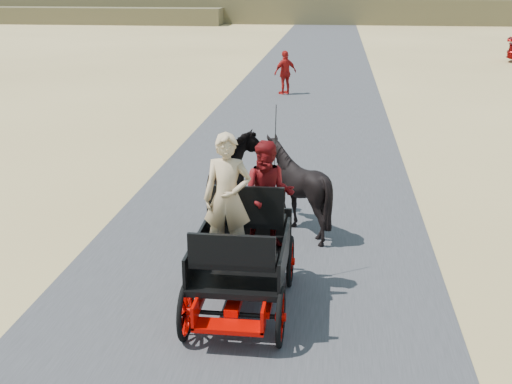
# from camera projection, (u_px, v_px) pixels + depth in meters

# --- Properties ---
(ridge_far) EXTENTS (140.00, 6.00, 2.40)m
(ridge_far) POSITION_uv_depth(u_px,v_px,m) (326.00, 11.00, 64.87)
(ridge_far) COLOR brown
(ridge_far) RESTS_ON ground
(ridge_near) EXTENTS (40.00, 4.00, 1.60)m
(ridge_near) POSITION_uv_depth(u_px,v_px,m) (27.00, 15.00, 64.72)
(ridge_near) COLOR brown
(ridge_near) RESTS_ON ground
(carriage) EXTENTS (1.30, 2.40, 0.72)m
(carriage) POSITION_uv_depth(u_px,v_px,m) (242.00, 284.00, 9.04)
(carriage) COLOR black
(carriage) RESTS_ON ground
(horse_left) EXTENTS (0.91, 2.01, 1.70)m
(horse_left) POSITION_uv_depth(u_px,v_px,m) (236.00, 185.00, 11.77)
(horse_left) COLOR black
(horse_left) RESTS_ON ground
(horse_right) EXTENTS (1.37, 1.54, 1.70)m
(horse_right) POSITION_uv_depth(u_px,v_px,m) (295.00, 187.00, 11.64)
(horse_right) COLOR black
(horse_right) RESTS_ON ground
(driver_man) EXTENTS (0.66, 0.43, 1.80)m
(driver_man) POSITION_uv_depth(u_px,v_px,m) (227.00, 198.00, 8.71)
(driver_man) COLOR tan
(driver_man) RESTS_ON carriage
(passenger_woman) EXTENTS (0.77, 0.60, 1.58)m
(passenger_woman) POSITION_uv_depth(u_px,v_px,m) (268.00, 195.00, 9.20)
(passenger_woman) COLOR #660C0F
(passenger_woman) RESTS_ON carriage
(pedestrian) EXTENTS (1.05, 0.96, 1.73)m
(pedestrian) POSITION_uv_depth(u_px,v_px,m) (285.00, 73.00, 25.45)
(pedestrian) COLOR #A71513
(pedestrian) RESTS_ON ground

